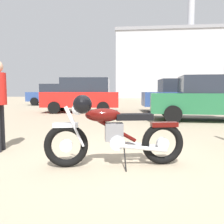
{
  "coord_description": "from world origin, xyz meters",
  "views": [
    {
      "loc": [
        0.23,
        -3.56,
        1.11
      ],
      "look_at": [
        -0.24,
        0.79,
        0.71
      ],
      "focal_mm": 36.94,
      "sensor_mm": 36.0,
      "label": 1
    }
  ],
  "objects_px": {
    "red_hatchback_near": "(208,98)",
    "pale_sedan_back": "(83,95)",
    "blue_hatchback_right": "(190,94)",
    "silver_sedan_mid": "(55,95)",
    "vintage_motorcycle": "(112,133)"
  },
  "relations": [
    {
      "from": "red_hatchback_near",
      "to": "silver_sedan_mid",
      "type": "xyz_separation_m",
      "value": [
        -9.09,
        8.88,
        0.0
      ]
    },
    {
      "from": "vintage_motorcycle",
      "to": "blue_hatchback_right",
      "type": "relative_size",
      "value": 0.43
    },
    {
      "from": "vintage_motorcycle",
      "to": "blue_hatchback_right",
      "type": "bearing_deg",
      "value": -120.15
    },
    {
      "from": "silver_sedan_mid",
      "to": "pale_sedan_back",
      "type": "height_order",
      "value": "pale_sedan_back"
    },
    {
      "from": "vintage_motorcycle",
      "to": "pale_sedan_back",
      "type": "distance_m",
      "value": 8.85
    },
    {
      "from": "vintage_motorcycle",
      "to": "red_hatchback_near",
      "type": "relative_size",
      "value": 0.48
    },
    {
      "from": "silver_sedan_mid",
      "to": "blue_hatchback_right",
      "type": "bearing_deg",
      "value": -29.03
    },
    {
      "from": "red_hatchback_near",
      "to": "pale_sedan_back",
      "type": "distance_m",
      "value": 6.16
    },
    {
      "from": "blue_hatchback_right",
      "to": "silver_sedan_mid",
      "type": "distance_m",
      "value": 10.59
    },
    {
      "from": "vintage_motorcycle",
      "to": "pale_sedan_back",
      "type": "height_order",
      "value": "pale_sedan_back"
    },
    {
      "from": "red_hatchback_near",
      "to": "pale_sedan_back",
      "type": "relative_size",
      "value": 1.06
    },
    {
      "from": "silver_sedan_mid",
      "to": "pale_sedan_back",
      "type": "distance_m",
      "value": 7.01
    },
    {
      "from": "vintage_motorcycle",
      "to": "blue_hatchback_right",
      "type": "distance_m",
      "value": 9.85
    },
    {
      "from": "red_hatchback_near",
      "to": "pale_sedan_back",
      "type": "xyz_separation_m",
      "value": [
        -5.44,
        2.9,
        0.08
      ]
    },
    {
      "from": "silver_sedan_mid",
      "to": "red_hatchback_near",
      "type": "bearing_deg",
      "value": -44.23
    }
  ]
}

